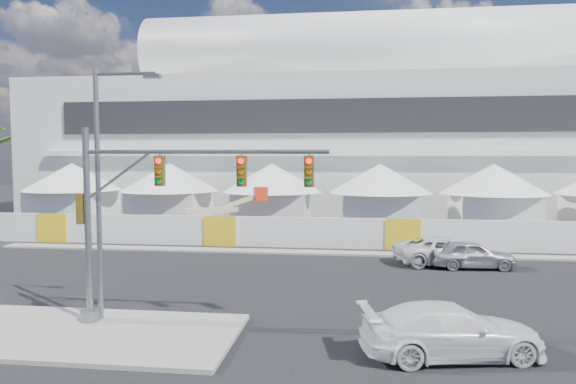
# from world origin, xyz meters

# --- Properties ---
(ground) EXTENTS (160.00, 160.00, 0.00)m
(ground) POSITION_xyz_m (0.00, 0.00, 0.00)
(ground) COLOR black
(ground) RESTS_ON ground
(median_island) EXTENTS (10.00, 5.00, 0.15)m
(median_island) POSITION_xyz_m (-6.00, -3.00, 0.07)
(median_island) COLOR gray
(median_island) RESTS_ON ground
(stadium) EXTENTS (80.00, 24.80, 21.98)m
(stadium) POSITION_xyz_m (8.71, 41.50, 9.45)
(stadium) COLOR silver
(stadium) RESTS_ON ground
(tent_row) EXTENTS (53.40, 8.40, 5.40)m
(tent_row) POSITION_xyz_m (0.50, 24.00, 3.15)
(tent_row) COLOR white
(tent_row) RESTS_ON ground
(hoarding_fence) EXTENTS (70.00, 0.25, 2.00)m
(hoarding_fence) POSITION_xyz_m (6.00, 14.50, 1.00)
(hoarding_fence) COLOR white
(hoarding_fence) RESTS_ON ground
(sedan_silver) EXTENTS (2.08, 4.54, 1.51)m
(sedan_silver) POSITION_xyz_m (9.15, 9.42, 0.75)
(sedan_silver) COLOR #B8B8BE
(sedan_silver) RESTS_ON ground
(pickup_curb) EXTENTS (3.80, 5.94, 1.53)m
(pickup_curb) POSITION_xyz_m (7.85, 10.37, 0.76)
(pickup_curb) COLOR silver
(pickup_curb) RESTS_ON ground
(pickup_near) EXTENTS (3.23, 5.76, 1.58)m
(pickup_near) POSITION_xyz_m (5.73, -3.27, 0.79)
(pickup_near) COLOR white
(pickup_near) RESTS_ON ground
(lot_car_a) EXTENTS (1.53, 3.90, 1.26)m
(lot_car_a) POSITION_xyz_m (15.21, 19.70, 0.63)
(lot_car_a) COLOR white
(lot_car_a) RESTS_ON ground
(lot_car_c) EXTENTS (2.20, 4.62, 1.30)m
(lot_car_c) POSITION_xyz_m (-9.64, 19.09, 0.65)
(lot_car_c) COLOR #A3A3A8
(lot_car_c) RESTS_ON ground
(traffic_mast) EXTENTS (8.82, 0.67, 6.87)m
(traffic_mast) POSITION_xyz_m (-4.53, -1.94, 3.97)
(traffic_mast) COLOR slate
(traffic_mast) RESTS_ON median_island
(streetlight_median) EXTENTS (2.47, 0.25, 8.92)m
(streetlight_median) POSITION_xyz_m (-5.98, -1.62, 5.27)
(streetlight_median) COLOR gray
(streetlight_median) RESTS_ON median_island
(boom_lift) EXTENTS (7.53, 2.96, 3.68)m
(boom_lift) POSITION_xyz_m (-7.93, 17.25, 0.99)
(boom_lift) COLOR red
(boom_lift) RESTS_ON ground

